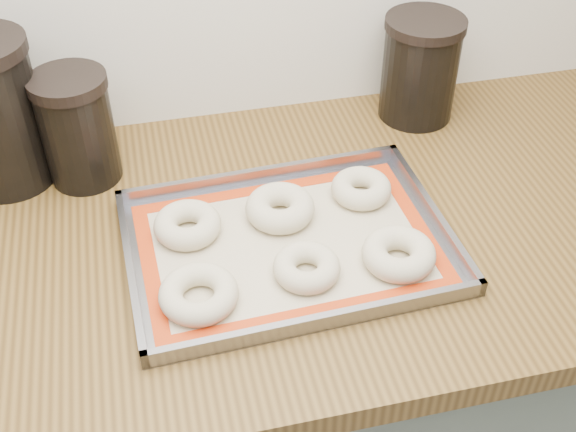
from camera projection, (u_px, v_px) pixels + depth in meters
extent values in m
cube|color=slate|center=(224.00, 418.00, 1.37)|extent=(3.00, 0.65, 0.86)
cube|color=brown|center=(207.00, 246.00, 1.08)|extent=(3.06, 0.68, 0.04)
cube|color=gray|center=(288.00, 246.00, 1.04)|extent=(0.47, 0.35, 0.00)
cube|color=gray|center=(261.00, 175.00, 1.15)|extent=(0.46, 0.03, 0.02)
cube|color=gray|center=(321.00, 322.00, 0.92)|extent=(0.46, 0.03, 0.02)
cube|color=gray|center=(130.00, 270.00, 0.99)|extent=(0.02, 0.33, 0.02)
cube|color=gray|center=(432.00, 213.00, 1.08)|extent=(0.02, 0.33, 0.02)
cube|color=#C6B793|center=(288.00, 245.00, 1.04)|extent=(0.43, 0.31, 0.00)
cube|color=#BF330C|center=(265.00, 189.00, 1.14)|extent=(0.42, 0.04, 0.00)
cube|color=#BF330C|center=(315.00, 311.00, 0.94)|extent=(0.42, 0.04, 0.00)
cube|color=#BF330C|center=(150.00, 270.00, 1.00)|extent=(0.03, 0.25, 0.00)
cube|color=#BF330C|center=(416.00, 220.00, 1.08)|extent=(0.03, 0.25, 0.00)
torus|color=beige|center=(199.00, 294.00, 0.95)|extent=(0.14, 0.14, 0.03)
torus|color=beige|center=(307.00, 267.00, 0.99)|extent=(0.11, 0.11, 0.03)
torus|color=beige|center=(399.00, 254.00, 1.00)|extent=(0.12, 0.12, 0.04)
torus|color=beige|center=(188.00, 225.00, 1.05)|extent=(0.10, 0.10, 0.03)
torus|color=beige|center=(280.00, 208.00, 1.08)|extent=(0.13, 0.13, 0.04)
torus|color=beige|center=(361.00, 188.00, 1.12)|extent=(0.11, 0.11, 0.03)
cylinder|color=black|center=(79.00, 134.00, 1.12)|extent=(0.11, 0.11, 0.16)
cylinder|color=black|center=(67.00, 82.00, 1.06)|extent=(0.12, 0.12, 0.02)
cylinder|color=black|center=(419.00, 73.00, 1.26)|extent=(0.13, 0.13, 0.17)
cylinder|color=black|center=(426.00, 24.00, 1.20)|extent=(0.14, 0.14, 0.02)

